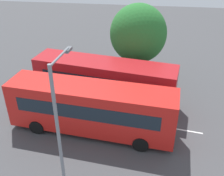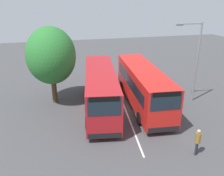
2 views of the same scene
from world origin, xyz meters
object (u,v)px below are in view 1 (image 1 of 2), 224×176
Objects in this scene: bus_center_left at (91,107)px; depot_tree at (138,34)px; bus_far_left at (104,80)px; street_lamp at (59,122)px.

depot_tree reaches higher than bus_center_left.
bus_far_left is 1.55× the size of street_lamp.
street_lamp is at bearing 76.76° from depot_tree.
street_lamp is 12.32m from depot_tree.
depot_tree is at bearing -102.49° from bus_center_left.
bus_center_left is 1.54× the size of street_lamp.
street_lamp is at bearing 95.35° from bus_far_left.
depot_tree is (-2.82, -11.99, 0.23)m from street_lamp.
bus_far_left is 1.00× the size of bus_center_left.
bus_far_left is 8.56m from street_lamp.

